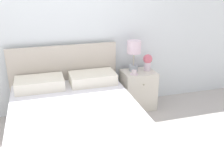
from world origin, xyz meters
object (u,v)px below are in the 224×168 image
Objects in this scene: flower_vase at (148,61)px; bed at (77,129)px; teacup at (134,73)px; nightstand at (138,90)px.

bed is at bearing -145.15° from flower_vase.
teacup is (0.91, 0.69, 0.32)m from bed.
flower_vase reaches higher than teacup.
bed reaches higher than nightstand.
nightstand is at bearing 39.39° from teacup.
bed is 1.28m from nightstand.
nightstand is 0.33m from teacup.
nightstand is (1.01, 0.78, 0.02)m from bed.
bed is 3.86× the size of nightstand.
teacup is at bearing -156.83° from flower_vase.
bed is 9.12× the size of flower_vase.
bed reaches higher than flower_vase.
teacup is at bearing -140.61° from nightstand.
teacup is (-0.24, -0.10, -0.11)m from flower_vase.
bed is at bearing -142.51° from teacup.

